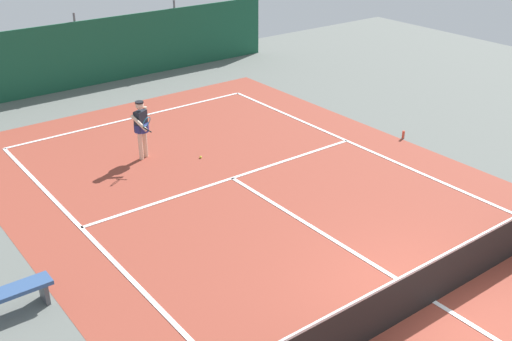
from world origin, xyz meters
TOP-DOWN VIEW (x-y plane):
  - ground_plane at (0.00, 0.00)m, footprint 36.00×36.00m
  - court_surface at (0.00, 0.00)m, footprint 11.02×26.60m
  - tennis_net at (0.00, 0.00)m, footprint 10.12×0.10m
  - back_fence at (-0.00, 16.45)m, footprint 16.30×0.98m
  - tennis_player at (-1.21, 8.92)m, footprint 0.56×0.83m
  - tennis_ball_near_player at (0.02, 7.96)m, footprint 0.07×0.07m
  - parked_car at (1.41, 18.25)m, footprint 2.09×4.24m
  - courtside_bench at (-6.31, 4.34)m, footprint 1.60×0.40m
  - water_bottle at (5.58, 5.53)m, footprint 0.08×0.08m

SIDE VIEW (x-z plane):
  - ground_plane at x=0.00m, z-range 0.00..0.00m
  - court_surface at x=0.00m, z-range 0.00..0.01m
  - tennis_ball_near_player at x=0.02m, z-range 0.00..0.07m
  - water_bottle at x=5.58m, z-range 0.00..0.24m
  - courtside_bench at x=-6.31m, z-range 0.13..0.62m
  - tennis_net at x=0.00m, z-range -0.04..1.06m
  - back_fence at x=0.00m, z-range -0.68..2.02m
  - parked_car at x=1.41m, z-range 0.00..1.68m
  - tennis_player at x=-1.21m, z-range 0.14..1.78m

